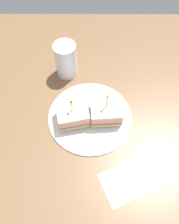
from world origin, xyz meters
TOP-DOWN VIEW (x-y plane):
  - ground_plane at (0.00, 0.00)cm, footprint 93.96×93.96cm
  - plate at (0.00, 0.00)cm, footprint 24.04×24.04cm
  - sandwich_half_front at (-0.18, 4.34)cm, footprint 7.93×8.90cm
  - sandwich_half_back at (1.11, -4.72)cm, footprint 8.47×9.70cm
  - drink_glass at (-16.82, -7.45)cm, footprint 6.72×6.72cm
  - napkin at (18.85, 8.17)cm, footprint 12.08×12.59cm
  - fork at (14.88, 10.58)cm, footprint 6.62×10.80cm
  - knife at (19.66, 12.26)cm, footprint 5.83×11.95cm

SIDE VIEW (x-z plane):
  - ground_plane at x=0.00cm, z-range -2.00..0.00cm
  - napkin at x=18.85cm, z-range 0.00..0.15cm
  - fork at x=14.88cm, z-range 0.00..0.35cm
  - knife at x=19.66cm, z-range 0.00..0.35cm
  - plate at x=0.00cm, z-range 0.00..0.86cm
  - sandwich_half_back at x=1.11cm, z-range -1.26..7.87cm
  - sandwich_half_front at x=-0.18cm, z-range -1.75..8.35cm
  - drink_glass at x=-16.82cm, z-range -0.62..10.79cm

